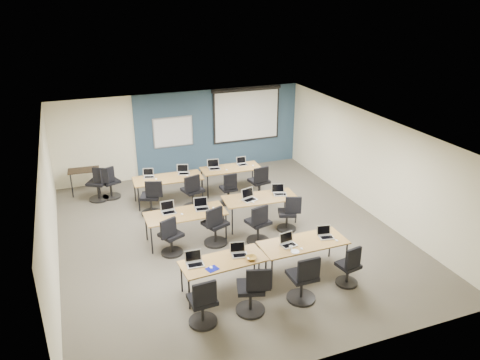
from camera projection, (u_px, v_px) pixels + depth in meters
name	position (u px, v px, depth m)	size (l,w,h in m)	color
floor	(229.00, 235.00, 11.64)	(8.00, 9.00, 0.02)	#6B6354
ceiling	(228.00, 130.00, 10.61)	(8.00, 9.00, 0.02)	white
wall_back	(182.00, 134.00, 15.01)	(8.00, 0.04, 2.70)	beige
wall_front	(326.00, 291.00, 7.24)	(8.00, 0.04, 2.70)	beige
wall_left	(49.00, 211.00, 9.81)	(0.04, 9.00, 2.70)	beige
wall_right	(370.00, 164.00, 12.44)	(0.04, 9.00, 2.70)	beige
blue_accent_panel	(219.00, 130.00, 15.40)	(5.50, 0.04, 2.70)	#3D5977
whiteboard	(173.00, 132.00, 14.81)	(1.28, 0.03, 0.98)	#B2BACA
projector_screen	(247.00, 112.00, 15.45)	(2.40, 0.10, 1.82)	black
training_table_front_left	(223.00, 263.00, 9.22)	(1.70, 0.71, 0.73)	brown
training_table_front_right	(303.00, 244.00, 9.88)	(1.87, 0.78, 0.73)	brown
training_table_mid_left	(186.00, 215.00, 11.15)	(1.92, 0.80, 0.73)	#966028
training_table_mid_right	(260.00, 199.00, 11.97)	(1.88, 0.78, 0.73)	olive
training_table_back_left	(168.00, 179.00, 13.19)	(1.93, 0.80, 0.73)	brown
training_table_back_right	(231.00, 169.00, 13.92)	(1.77, 0.74, 0.73)	#A87D3B
laptop_0	(194.00, 261.00, 9.07)	(0.33, 0.28, 0.25)	silver
mouse_0	(211.00, 267.00, 8.96)	(0.06, 0.09, 0.03)	white
task_chair_0	(203.00, 306.00, 8.40)	(0.53, 0.53, 1.01)	black
laptop_1	(239.00, 252.00, 9.39)	(0.31, 0.27, 0.24)	silver
mouse_1	(248.00, 258.00, 9.25)	(0.06, 0.09, 0.03)	white
task_chair_1	(252.00, 293.00, 8.71)	(0.58, 0.56, 1.04)	black
laptop_2	(288.00, 242.00, 9.75)	(0.32, 0.27, 0.24)	#AEAEB9
mouse_2	(302.00, 249.00, 9.60)	(0.06, 0.09, 0.03)	white
task_chair_2	(303.00, 282.00, 9.04)	(0.57, 0.57, 1.05)	black
laptop_3	(325.00, 234.00, 10.05)	(0.31, 0.26, 0.23)	#B0B0B7
mouse_3	(337.00, 240.00, 9.91)	(0.05, 0.09, 0.03)	white
task_chair_3	(349.00, 269.00, 9.54)	(0.46, 0.46, 0.95)	black
laptop_4	(168.00, 210.00, 11.15)	(0.34, 0.29, 0.26)	silver
mouse_4	(182.00, 214.00, 11.06)	(0.06, 0.09, 0.03)	white
task_chair_4	(171.00, 239.00, 10.63)	(0.54, 0.51, 0.99)	black
laptop_5	(202.00, 206.00, 11.33)	(0.34, 0.29, 0.26)	silver
mouse_5	(213.00, 208.00, 11.37)	(0.06, 0.09, 0.03)	white
task_chair_5	(215.00, 228.00, 11.04)	(0.59, 0.57, 1.04)	black
laptop_6	(249.00, 197.00, 11.82)	(0.36, 0.30, 0.27)	#A8A8B4
mouse_6	(253.00, 202.00, 11.67)	(0.06, 0.10, 0.03)	white
task_chair_6	(258.00, 227.00, 11.13)	(0.56, 0.56, 1.03)	black
laptop_7	(279.00, 192.00, 12.12)	(0.34, 0.29, 0.26)	#B9B8C1
mouse_7	(287.00, 198.00, 11.90)	(0.06, 0.09, 0.03)	white
task_chair_7	(289.00, 216.00, 11.71)	(0.51, 0.49, 0.97)	black
laptop_8	(149.00, 175.00, 13.22)	(0.30, 0.26, 0.23)	#AFAFAF
mouse_8	(156.00, 179.00, 13.06)	(0.07, 0.11, 0.04)	white
task_chair_8	(152.00, 200.00, 12.52)	(0.57, 0.55, 1.03)	black
laptop_9	(183.00, 171.00, 13.46)	(0.33, 0.28, 0.25)	#B7B7BB
mouse_9	(187.00, 175.00, 13.32)	(0.06, 0.09, 0.03)	white
task_chair_9	(193.00, 194.00, 12.85)	(0.58, 0.57, 1.05)	black
laptop_10	(214.00, 166.00, 13.82)	(0.35, 0.30, 0.26)	#AAAAAD
mouse_10	(227.00, 170.00, 13.72)	(0.06, 0.09, 0.03)	white
task_chair_10	(229.00, 191.00, 13.16)	(0.47, 0.47, 0.96)	black
laptop_11	(242.00, 163.00, 14.13)	(0.30, 0.26, 0.23)	silver
mouse_11	(253.00, 166.00, 14.05)	(0.05, 0.09, 0.03)	white
task_chair_11	(259.00, 185.00, 13.45)	(0.57, 0.57, 1.04)	black
blue_mousepad	(212.00, 269.00, 8.92)	(0.23, 0.19, 0.01)	#070C7C
snack_bowl	(251.00, 258.00, 9.24)	(0.22, 0.22, 0.05)	brown
snack_plate	(295.00, 252.00, 9.50)	(0.18, 0.18, 0.01)	white
coffee_cup	(291.00, 248.00, 9.57)	(0.07, 0.07, 0.06)	white
utility_table	(84.00, 173.00, 13.75)	(0.88, 0.49, 0.75)	black
spare_chair_a	(110.00, 185.00, 13.50)	(0.55, 0.52, 1.00)	black
spare_chair_b	(99.00, 186.00, 13.36)	(0.62, 0.56, 1.04)	black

